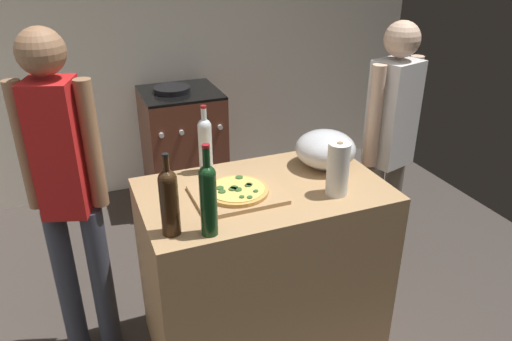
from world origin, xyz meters
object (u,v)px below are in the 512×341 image
Objects in this scene: wine_bottle_green at (205,143)px; wine_bottle_clear at (208,196)px; paper_towel_roll at (338,169)px; person_in_stripes at (66,186)px; pizza at (237,190)px; person_in_red at (389,142)px; mixing_bowl at (325,149)px; wine_bottle_dark at (169,199)px; stove at (183,146)px.

wine_bottle_green is 0.90× the size of wine_bottle_clear.
person_in_stripes is at bearing 158.53° from paper_towel_roll.
wine_bottle_green is at bearing -0.64° from person_in_stripes.
pizza is 0.83× the size of wine_bottle_green.
person_in_red is (1.25, 0.54, -0.17)m from wine_bottle_clear.
wine_bottle_green is at bearing 137.65° from paper_towel_roll.
person_in_red is (0.60, 0.43, -0.12)m from paper_towel_roll.
mixing_bowl is (0.53, 0.14, 0.06)m from pizza.
paper_towel_roll is at bearing 9.35° from wine_bottle_clear.
wine_bottle_dark is (-0.29, -0.49, -0.00)m from wine_bottle_green.
person_in_red reaches higher than wine_bottle_green.
wine_bottle_clear is 1.11× the size of wine_bottle_dark.
stove is (0.36, 1.99, -0.63)m from wine_bottle_clear.
wine_bottle_dark is at bearing -151.55° from pizza.
paper_towel_roll reaches higher than mixing_bowl.
wine_bottle_green is at bearing 74.81° from wine_bottle_clear.
person_in_red reaches higher than stove.
wine_bottle_dark is at bearing -53.14° from person_in_stripes.
wine_bottle_clear reaches higher than paper_towel_roll.
mixing_bowl is at bearing 27.94° from wine_bottle_clear.
person_in_stripes is (-0.88, -1.42, 0.50)m from stove.
person_in_red is (1.04, 0.29, -0.03)m from pizza.
mixing_bowl is 1.27m from person_in_stripes.
paper_towel_roll is 0.73× the size of wine_bottle_green.
mixing_bowl is at bearing 14.96° from pizza.
person_in_stripes is (-0.67, 0.01, -0.11)m from wine_bottle_green.
mixing_bowl is 1.73m from stove.
wine_bottle_dark reaches higher than mixing_bowl.
wine_bottle_clear is 1.37m from person_in_red.
person_in_red is at bearing -58.62° from stove.
wine_bottle_clear is at bearing -23.31° from wine_bottle_dark.
paper_towel_roll is 0.73× the size of wine_bottle_dark.
mixing_bowl is 0.94m from wine_bottle_dark.
paper_towel_roll is (0.44, -0.14, 0.10)m from pizza.
pizza is 0.79m from person_in_stripes.
pizza is at bearing 50.27° from wine_bottle_clear.
person_in_red is (1.39, 0.47, -0.15)m from wine_bottle_dark.
wine_bottle_clear is 0.15m from wine_bottle_dark.
pizza is 0.83× the size of wine_bottle_dark.
wine_bottle_dark is at bearing 156.69° from wine_bottle_clear.
paper_towel_roll is at bearing -18.36° from pizza.
person_in_red is at bearing 15.37° from pizza.
wine_bottle_clear is at bearing -170.65° from paper_towel_roll.
person_in_stripes reaches higher than paper_towel_roll.
person_in_stripes reaches higher than wine_bottle_dark.
person_in_red is at bearing -1.04° from wine_bottle_green.
wine_bottle_clear is 0.78m from person_in_stripes.
mixing_bowl is 0.30m from paper_towel_roll.
pizza is 0.75× the size of wine_bottle_clear.
paper_towel_roll is 1.99m from stove.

